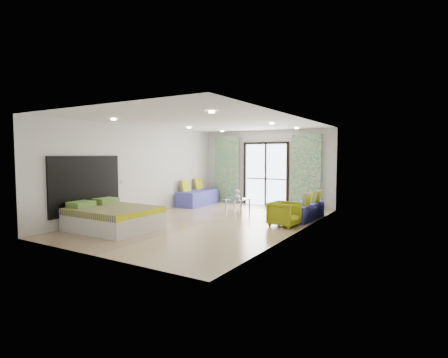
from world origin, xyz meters
The scene contains 24 objects.
floor centered at (0.00, 0.00, 0.00)m, with size 5.00×7.50×0.01m, color tan, non-canonical shape.
ceiling centered at (0.00, 0.00, 2.70)m, with size 5.00×7.50×0.01m, color silver, non-canonical shape.
wall_back centered at (0.00, 3.75, 1.35)m, with size 5.00×0.01×2.70m, color silver, non-canonical shape.
wall_front centered at (0.00, -3.75, 1.35)m, with size 5.00×0.01×2.70m, color silver, non-canonical shape.
wall_left centered at (-2.50, 0.00, 1.35)m, with size 0.01×7.50×2.70m, color silver, non-canonical shape.
wall_right centered at (2.50, 0.00, 1.35)m, with size 0.01×7.50×2.70m, color silver, non-canonical shape.
balcony_door centered at (0.00, 3.72, 1.26)m, with size 1.76×0.08×2.28m.
balcony_rail centered at (0.00, 3.73, 0.95)m, with size 1.52×0.03×0.04m, color #595451.
curtain_left centered at (-1.55, 3.57, 1.25)m, with size 1.00×0.10×2.50m, color white.
curtain_right centered at (1.55, 3.57, 1.25)m, with size 1.00×0.10×2.50m, color white.
downlight_a centered at (-1.40, -2.00, 2.67)m, with size 0.12×0.12×0.02m, color #FFE0B2.
downlight_b centered at (1.40, -2.00, 2.67)m, with size 0.12×0.12×0.02m, color #FFE0B2.
downlight_c centered at (-1.40, 1.00, 2.67)m, with size 0.12×0.12×0.02m, color #FFE0B2.
downlight_d centered at (1.40, 1.00, 2.67)m, with size 0.12×0.12×0.02m, color #FFE0B2.
downlight_e centered at (-1.40, 3.00, 2.67)m, with size 0.12×0.12×0.02m, color #FFE0B2.
downlight_f centered at (1.40, 3.00, 2.67)m, with size 0.12×0.12×0.02m, color #FFE0B2.
headboard centered at (-2.46, -2.02, 1.05)m, with size 0.06×2.10×1.50m, color black.
switch_plate centered at (-2.47, -0.77, 1.05)m, with size 0.02×0.10×0.10m, color silver.
bed centered at (-1.48, -2.02, 0.29)m, with size 1.99×1.62×0.69m.
daybed_left centered at (-2.12, 2.45, 0.29)m, with size 0.87×1.94×0.94m.
daybed_right centered at (2.11, 1.72, 0.25)m, with size 0.72×1.67×0.81m.
coffee_table centered at (-0.12, 1.84, 0.37)m, with size 0.65×0.65×0.73m.
vase centered at (-0.15, 1.87, 0.50)m, with size 0.17×0.18×0.17m, color white.
armchair centered at (1.98, 0.51, 0.35)m, with size 0.67×0.63×0.69m, color olive.
Camera 1 is at (5.22, -7.85, 1.84)m, focal length 28.00 mm.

